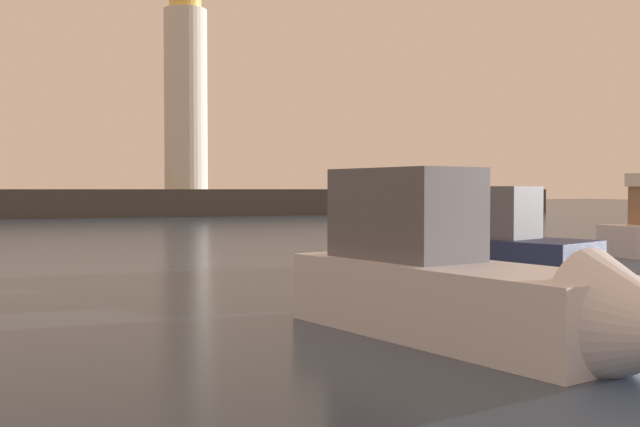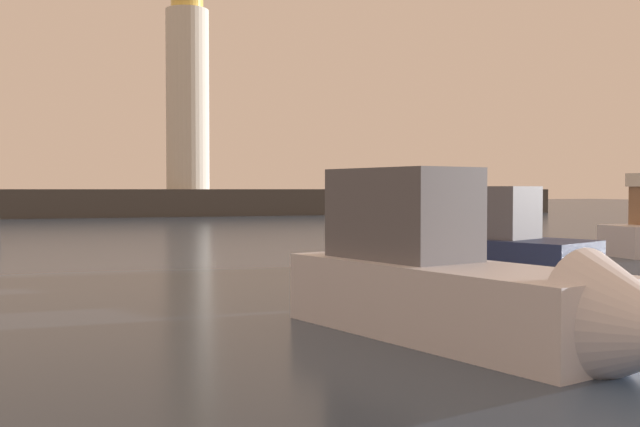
# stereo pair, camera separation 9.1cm
# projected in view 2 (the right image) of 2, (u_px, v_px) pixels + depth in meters

# --- Properties ---
(ground_plane) EXTENTS (220.00, 220.00, 0.00)m
(ground_plane) POSITION_uv_depth(u_px,v_px,m) (212.00, 240.00, 32.84)
(ground_plane) COLOR #2D3D51
(breakwater) EXTENTS (75.74, 5.05, 2.22)m
(breakwater) POSITION_uv_depth(u_px,v_px,m) (139.00, 203.00, 61.79)
(breakwater) COLOR #423F3D
(breakwater) RESTS_ON ground_plane
(lighthouse) EXTENTS (3.56, 3.56, 18.17)m
(lighthouse) POSITION_uv_depth(u_px,v_px,m) (188.00, 86.00, 62.80)
(lighthouse) COLOR silver
(lighthouse) RESTS_ON breakwater
(motorboat_0) EXTENTS (3.64, 7.17, 2.85)m
(motorboat_0) POSITION_uv_depth(u_px,v_px,m) (475.00, 286.00, 10.81)
(motorboat_0) COLOR silver
(motorboat_0) RESTS_ON ground_plane
(motorboat_2) EXTENTS (4.93, 7.44, 2.72)m
(motorboat_2) POSITION_uv_depth(u_px,v_px,m) (441.00, 248.00, 19.46)
(motorboat_2) COLOR #1E284C
(motorboat_2) RESTS_ON ground_plane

